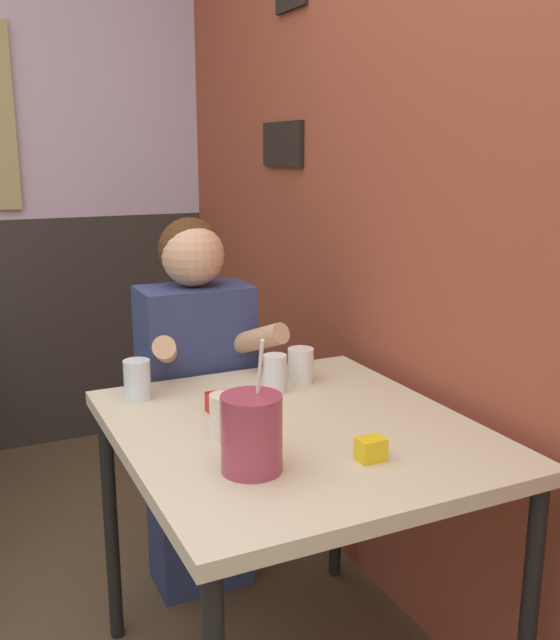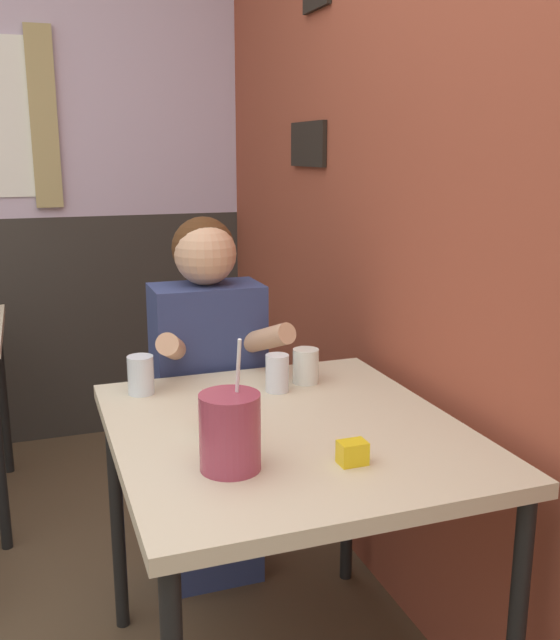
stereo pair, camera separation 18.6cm
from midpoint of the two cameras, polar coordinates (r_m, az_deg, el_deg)
brick_wall_right at (r=2.60m, az=6.55°, el=12.10°), size 0.08×4.32×2.70m
main_table at (r=1.77m, az=3.58°, el=-10.65°), size 0.82×0.94×0.76m
person_seated at (r=2.29m, az=-3.40°, el=-6.45°), size 0.42×0.40×1.21m
cocktail_pitcher at (r=1.48m, az=-0.41°, el=-9.00°), size 0.13×0.13×0.28m
glass_near_pitcher at (r=1.96m, az=2.49°, el=-4.30°), size 0.06×0.06×0.10m
glass_center at (r=2.04m, az=4.69°, el=-3.72°), size 0.07×0.07×0.10m
glass_far_side at (r=1.67m, az=-2.04°, el=-7.54°), size 0.08×0.08×0.10m
glass_by_brick at (r=1.96m, az=-8.44°, el=-4.41°), size 0.07×0.07×0.11m
condiment_ketchup at (r=1.84m, az=-2.27°, el=-6.45°), size 0.06×0.04×0.05m
condiment_mustard at (r=1.55m, az=9.31°, el=-10.50°), size 0.06×0.04×0.05m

